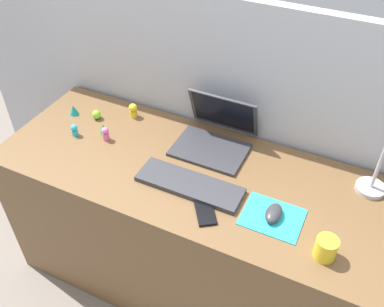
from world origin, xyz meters
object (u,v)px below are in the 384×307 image
toy_figurine_yellow (133,110)px  toy_figurine_lime (97,115)px  toy_figurine_cyan (74,130)px  cell_phone (205,211)px  keyboard (190,184)px  mouse (274,213)px  laptop (216,133)px  toy_figurine_green (103,129)px  toy_figurine_pink (106,133)px  desk_lamp (382,159)px  coffee_mug (326,248)px  toy_figurine_teal (74,110)px

toy_figurine_yellow → toy_figurine_lime: bearing=-148.4°
toy_figurine_cyan → cell_phone: bearing=-13.0°
keyboard → mouse: mouse is taller
laptop → toy_figurine_green: 0.49m
toy_figurine_yellow → toy_figurine_pink: bearing=-94.8°
keyboard → cell_phone: size_ratio=3.20×
toy_figurine_lime → toy_figurine_yellow: size_ratio=0.66×
cell_phone → toy_figurine_lime: toy_figurine_lime is taller
keyboard → desk_lamp: 0.69m
toy_figurine_green → toy_figurine_yellow: (0.05, 0.16, 0.01)m
coffee_mug → toy_figurine_yellow: 1.04m
laptop → toy_figurine_lime: 0.56m
keyboard → toy_figurine_pink: 0.46m
toy_figurine_cyan → mouse: bearing=-4.7°
mouse → toy_figurine_pink: toy_figurine_pink is taller
mouse → toy_figurine_green: bearing=170.0°
mouse → coffee_mug: 0.21m
desk_lamp → toy_figurine_pink: size_ratio=5.98×
toy_figurine_green → toy_figurine_pink: 0.05m
laptop → desk_lamp: 0.65m
coffee_mug → toy_figurine_green: size_ratio=1.79×
coffee_mug → toy_figurine_green: bearing=167.2°
laptop → toy_figurine_yellow: laptop is taller
coffee_mug → toy_figurine_lime: 1.14m
laptop → mouse: size_ratio=3.12×
laptop → mouse: (0.35, -0.29, -0.03)m
cell_phone → toy_figurine_yellow: size_ratio=1.92×
toy_figurine_teal → desk_lamp: bearing=2.7°
toy_figurine_teal → toy_figurine_yellow: toy_figurine_yellow is taller
laptop → keyboard: bearing=-86.9°
keyboard → coffee_mug: (0.53, -0.09, 0.03)m
desk_lamp → mouse: bearing=-137.7°
toy_figurine_lime → toy_figurine_green: size_ratio=0.99×
toy_figurine_green → toy_figurine_pink: size_ratio=0.71×
coffee_mug → toy_figurine_cyan: 1.13m
laptop → cell_phone: laptop is taller
toy_figurine_yellow → toy_figurine_green: bearing=-108.2°
keyboard → toy_figurine_lime: size_ratio=9.32×
toy_figurine_lime → toy_figurine_green: same height
laptop → keyboard: size_ratio=0.73×
keyboard → toy_figurine_green: bearing=164.5°
coffee_mug → cell_phone: bearing=179.8°
laptop → mouse: 0.46m
desk_lamp → toy_figurine_teal: 1.32m
mouse → toy_figurine_lime: bearing=166.4°
mouse → toy_figurine_green: size_ratio=2.17×
coffee_mug → laptop: bearing=145.1°
keyboard → toy_figurine_lime: toy_figurine_lime is taller
desk_lamp → toy_figurine_cyan: (-1.20, -0.19, -0.15)m
toy_figurine_lime → toy_figurine_cyan: size_ratio=0.81×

